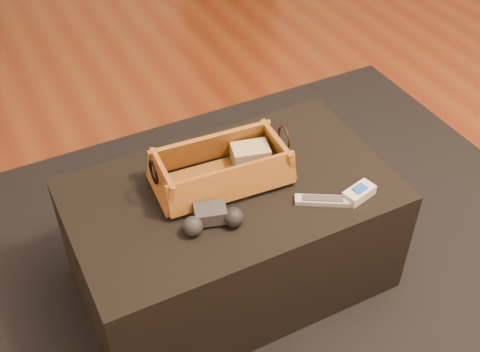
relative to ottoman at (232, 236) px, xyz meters
name	(u,v)px	position (x,y,z in m)	size (l,w,h in m)	color
floor	(241,270)	(0.05, 0.02, -0.23)	(5.00, 5.50, 0.01)	brown
area_rug	(239,287)	(0.00, -0.05, -0.22)	(2.60, 2.00, 0.01)	black
ottoman	(232,236)	(0.00, 0.00, 0.00)	(1.00, 0.60, 0.42)	black
tv_remote	(217,180)	(-0.03, 0.03, 0.24)	(0.22, 0.05, 0.02)	black
cloth_bundle	(250,155)	(0.10, 0.07, 0.26)	(0.12, 0.08, 0.06)	tan
wicker_basket	(221,169)	(-0.01, 0.04, 0.26)	(0.44, 0.25, 0.15)	#9C6723
game_controller	(212,219)	(-0.12, -0.12, 0.24)	(0.19, 0.12, 0.06)	#2B2B2D
silver_remote	(322,200)	(0.22, -0.18, 0.22)	(0.16, 0.11, 0.02)	#B0B2B8
cream_gadget	(359,193)	(0.33, -0.21, 0.23)	(0.11, 0.07, 0.04)	beige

